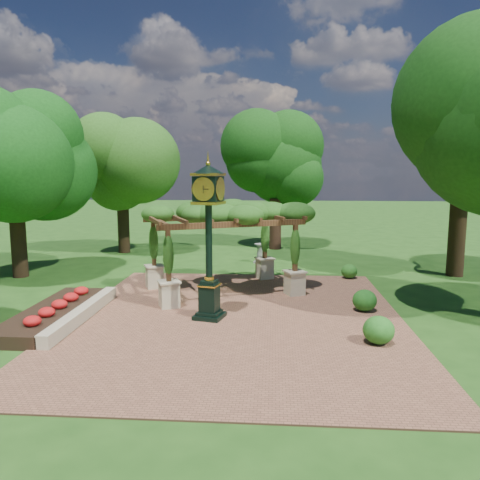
{
  "coord_description": "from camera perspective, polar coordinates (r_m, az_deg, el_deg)",
  "views": [
    {
      "loc": [
        1.11,
        -12.68,
        4.43
      ],
      "look_at": [
        0.0,
        2.5,
        2.2
      ],
      "focal_mm": 35.0,
      "sensor_mm": 36.0,
      "label": 1
    }
  ],
  "objects": [
    {
      "name": "border_wall",
      "position": [
        14.97,
        -18.64,
        -8.52
      ],
      "size": [
        0.35,
        5.0,
        0.4
      ],
      "primitive_type": "cube",
      "color": "#C6B793",
      "rests_on": "ground"
    },
    {
      "name": "shrub_back",
      "position": [
        19.97,
        13.17,
        -3.73
      ],
      "size": [
        0.81,
        0.81,
        0.59
      ],
      "primitive_type": "ellipsoid",
      "rotation": [
        0.0,
        0.0,
        -0.29
      ],
      "color": "#25611C",
      "rests_on": "brick_plaza"
    },
    {
      "name": "sundial",
      "position": [
        22.92,
        2.4,
        -1.76
      ],
      "size": [
        0.6,
        0.6,
        0.95
      ],
      "rotation": [
        0.0,
        0.0,
        -0.15
      ],
      "color": "gray",
      "rests_on": "ground"
    },
    {
      "name": "tree_west_near",
      "position": [
        21.6,
        -25.98,
        9.35
      ],
      "size": [
        4.53,
        4.53,
        7.45
      ],
      "color": "black",
      "rests_on": "ground"
    },
    {
      "name": "tree_west_far",
      "position": [
        26.39,
        -14.29,
        9.54
      ],
      "size": [
        4.19,
        4.19,
        7.44
      ],
      "color": "black",
      "rests_on": "ground"
    },
    {
      "name": "ground",
      "position": [
        13.48,
        -0.79,
        -10.85
      ],
      "size": [
        120.0,
        120.0,
        0.0
      ],
      "primitive_type": "plane",
      "color": "#1E4714",
      "rests_on": "ground"
    },
    {
      "name": "tree_east_far",
      "position": [
        21.82,
        25.7,
        12.8
      ],
      "size": [
        4.02,
        4.02,
        9.4
      ],
      "color": "#302012",
      "rests_on": "ground"
    },
    {
      "name": "brick_plaza",
      "position": [
        14.42,
        -0.44,
        -9.48
      ],
      "size": [
        10.0,
        12.0,
        0.04
      ],
      "primitive_type": "cube",
      "color": "brown",
      "rests_on": "ground"
    },
    {
      "name": "shrub_mid",
      "position": [
        15.47,
        14.95,
        -7.12
      ],
      "size": [
        0.89,
        0.89,
        0.69
      ],
      "primitive_type": "ellipsoid",
      "rotation": [
        0.0,
        0.0,
        0.18
      ],
      "color": "#1C5718",
      "rests_on": "brick_plaza"
    },
    {
      "name": "pergola",
      "position": [
        17.01,
        -2.18,
        2.62
      ],
      "size": [
        6.18,
        5.18,
        3.33
      ],
      "rotation": [
        0.0,
        0.0,
        0.43
      ],
      "color": "beige",
      "rests_on": "brick_plaza"
    },
    {
      "name": "shrub_front",
      "position": [
        12.72,
        16.54,
        -10.48
      ],
      "size": [
        0.92,
        0.92,
        0.72
      ],
      "primitive_type": "ellipsoid",
      "rotation": [
        0.0,
        0.0,
        -0.16
      ],
      "color": "#22631C",
      "rests_on": "brick_plaza"
    },
    {
      "name": "pedestal_clock",
      "position": [
        13.79,
        -3.84,
        1.55
      ],
      "size": [
        1.12,
        1.12,
        4.69
      ],
      "rotation": [
        0.0,
        0.0,
        -0.24
      ],
      "color": "black",
      "rests_on": "brick_plaza"
    },
    {
      "name": "flower_bed",
      "position": [
        15.35,
        -21.77,
        -8.35
      ],
      "size": [
        1.5,
        5.0,
        0.36
      ],
      "primitive_type": "cube",
      "color": "red",
      "rests_on": "ground"
    },
    {
      "name": "tree_north",
      "position": [
        26.81,
        4.42,
        9.83
      ],
      "size": [
        4.17,
        4.17,
        7.5
      ],
      "color": "#331E14",
      "rests_on": "ground"
    }
  ]
}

